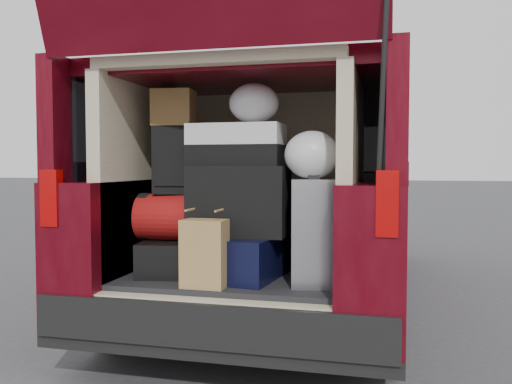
% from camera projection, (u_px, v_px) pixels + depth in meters
% --- Properties ---
extents(ground, '(80.00, 80.00, 0.00)m').
position_uv_depth(ground, '(227.00, 379.00, 3.01)').
color(ground, '#38383A').
rests_on(ground, ground).
extents(minivan, '(1.90, 5.35, 2.77)m').
position_uv_depth(minivan, '(288.00, 197.00, 4.77)').
color(minivan, black).
rests_on(minivan, ground).
extents(load_floor, '(1.24, 1.05, 0.55)m').
position_uv_depth(load_floor, '(240.00, 317.00, 3.27)').
color(load_floor, black).
rests_on(load_floor, ground).
extents(black_hardshell, '(0.44, 0.55, 0.20)m').
position_uv_depth(black_hardshell, '(175.00, 256.00, 3.23)').
color(black_hardshell, black).
rests_on(black_hardshell, load_floor).
extents(navy_hardshell, '(0.52, 0.61, 0.24)m').
position_uv_depth(navy_hardshell, '(239.00, 256.00, 3.11)').
color(navy_hardshell, black).
rests_on(navy_hardshell, load_floor).
extents(silver_roller, '(0.30, 0.42, 0.57)m').
position_uv_depth(silver_roller, '(313.00, 231.00, 2.95)').
color(silver_roller, silver).
rests_on(silver_roller, load_floor).
extents(kraft_bag, '(0.23, 0.15, 0.36)m').
position_uv_depth(kraft_bag, '(205.00, 253.00, 2.84)').
color(kraft_bag, '#A9874C').
rests_on(kraft_bag, load_floor).
extents(red_duffel, '(0.43, 0.29, 0.27)m').
position_uv_depth(red_duffel, '(174.00, 217.00, 3.20)').
color(red_duffel, '#9F140E').
rests_on(red_duffel, black_hardshell).
extents(black_soft_case, '(0.56, 0.34, 0.40)m').
position_uv_depth(black_soft_case, '(239.00, 201.00, 3.09)').
color(black_soft_case, black).
rests_on(black_soft_case, navy_hardshell).
extents(backpack, '(0.31, 0.22, 0.40)m').
position_uv_depth(backpack, '(178.00, 160.00, 3.21)').
color(backpack, black).
rests_on(backpack, red_duffel).
extents(twotone_duffel, '(0.54, 0.29, 0.24)m').
position_uv_depth(twotone_duffel, '(237.00, 145.00, 3.12)').
color(twotone_duffel, silver).
rests_on(twotone_duffel, black_soft_case).
extents(grocery_sack_lower, '(0.25, 0.22, 0.21)m').
position_uv_depth(grocery_sack_lower, '(174.00, 108.00, 3.20)').
color(grocery_sack_lower, brown).
rests_on(grocery_sack_lower, backpack).
extents(plastic_bag_center, '(0.31, 0.29, 0.23)m').
position_uv_depth(plastic_bag_center, '(254.00, 104.00, 3.07)').
color(plastic_bag_center, silver).
rests_on(plastic_bag_center, twotone_duffel).
extents(plastic_bag_right, '(0.33, 0.31, 0.26)m').
position_uv_depth(plastic_bag_right, '(312.00, 155.00, 2.92)').
color(plastic_bag_right, silver).
rests_on(plastic_bag_right, silver_roller).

